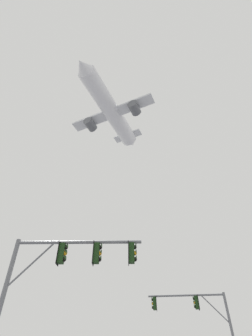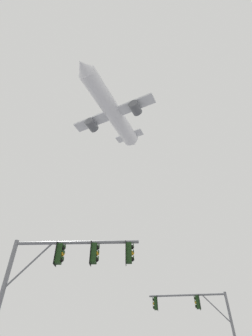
# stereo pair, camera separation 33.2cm
# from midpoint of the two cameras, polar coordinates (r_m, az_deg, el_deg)

# --- Properties ---
(signal_pole_near) EXTENTS (5.92, 0.99, 6.13)m
(signal_pole_near) POSITION_cam_midpoint_polar(r_m,az_deg,el_deg) (12.36, -14.99, -21.30)
(signal_pole_near) COLOR slate
(signal_pole_near) RESTS_ON ground
(signal_pole_far) EXTENTS (5.98, 0.56, 6.00)m
(signal_pole_far) POSITION_cam_midpoint_polar(r_m,az_deg,el_deg) (22.59, 15.93, -29.30)
(signal_pole_far) COLOR slate
(signal_pole_far) RESTS_ON ground
(airplane) EXTENTS (15.91, 20.60, 5.68)m
(airplane) POSITION_cam_midpoint_polar(r_m,az_deg,el_deg) (47.07, -3.73, 12.95)
(airplane) COLOR white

